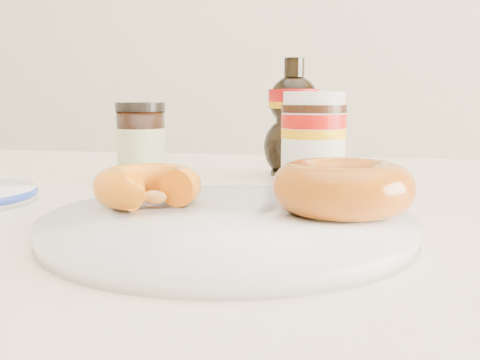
% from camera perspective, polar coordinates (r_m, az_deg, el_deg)
% --- Properties ---
extents(dining_table, '(1.40, 0.90, 0.75)m').
position_cam_1_polar(dining_table, '(0.58, 5.79, -10.55)').
color(dining_table, beige).
rests_on(dining_table, ground).
extents(plate, '(0.29, 0.29, 0.01)m').
position_cam_1_polar(plate, '(0.43, -1.27, -4.60)').
color(plate, white).
rests_on(plate, dining_table).
extents(donut_bitten, '(0.11, 0.11, 0.03)m').
position_cam_1_polar(donut_bitten, '(0.47, -9.82, -0.61)').
color(donut_bitten, '#EA5C0D').
rests_on(donut_bitten, plate).
extents(donut_whole, '(0.14, 0.14, 0.04)m').
position_cam_1_polar(donut_whole, '(0.44, 10.88, -0.74)').
color(donut_whole, '#A43D0A').
rests_on(donut_whole, plate).
extents(nutella_jar, '(0.08, 0.08, 0.11)m').
position_cam_1_polar(nutella_jar, '(0.68, 7.83, 4.87)').
color(nutella_jar, white).
rests_on(nutella_jar, dining_table).
extents(syrup_bottle, '(0.10, 0.09, 0.16)m').
position_cam_1_polar(syrup_bottle, '(0.75, 5.71, 6.68)').
color(syrup_bottle, black).
rests_on(syrup_bottle, dining_table).
extents(dark_jar, '(0.06, 0.06, 0.10)m').
position_cam_1_polar(dark_jar, '(0.70, -10.49, 3.93)').
color(dark_jar, black).
rests_on(dark_jar, dining_table).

